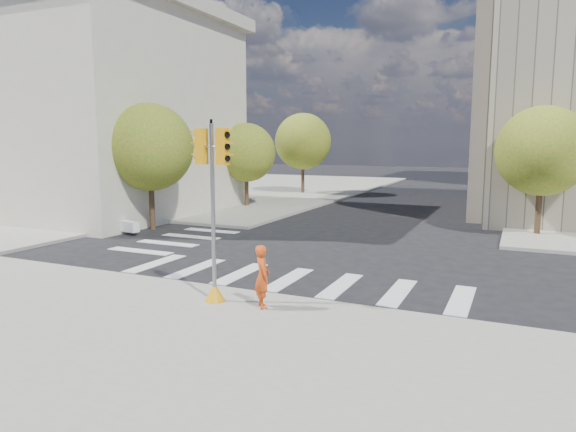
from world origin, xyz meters
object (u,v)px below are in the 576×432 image
(photographer, at_px, (262,276))
(planter_wall, at_px, (99,222))
(lamp_far, at_px, (542,141))
(traffic_signal, at_px, (213,226))
(lamp_near, at_px, (551,140))

(photographer, height_order, planter_wall, photographer)
(lamp_far, height_order, planter_wall, lamp_far)
(traffic_signal, bearing_deg, planter_wall, 156.80)
(lamp_near, relative_size, planter_wall, 1.35)
(lamp_far, bearing_deg, traffic_signal, -104.77)
(lamp_far, relative_size, photographer, 4.85)
(lamp_far, bearing_deg, lamp_near, -90.00)
(traffic_signal, height_order, planter_wall, traffic_signal)
(lamp_far, xyz_separation_m, planter_wall, (-21.00, -25.16, -4.18))
(traffic_signal, xyz_separation_m, planter_wall, (-12.21, 8.18, -1.84))
(lamp_far, height_order, traffic_signal, lamp_far)
(lamp_near, xyz_separation_m, planter_wall, (-21.00, -11.16, -4.18))
(planter_wall, bearing_deg, traffic_signal, -22.70)
(lamp_far, xyz_separation_m, photographer, (-7.35, -33.29, -3.59))
(lamp_far, height_order, photographer, lamp_far)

